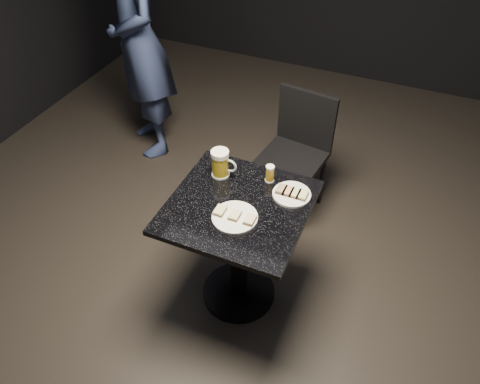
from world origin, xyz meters
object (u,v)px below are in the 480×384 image
object	(u,v)px
patron	(139,41)
chair	(297,148)
beer_tumbler	(270,174)
beer_mug	(221,163)
plate_small	(292,194)
plate_large	(235,217)
table	(239,237)

from	to	relation	value
patron	chair	bearing A→B (deg)	33.37
chair	beer_tumbler	bearing A→B (deg)	-86.45
patron	chair	distance (m)	1.41
patron	beer_mug	world-z (taller)	patron
plate_small	chair	distance (m)	0.80
plate_large	plate_small	bearing A→B (deg)	52.92
plate_small	patron	xyz separation A→B (m)	(-1.51, 0.97, 0.16)
beer_tumbler	chair	size ratio (longest dim) A/B	0.11
patron	beer_tumbler	bearing A→B (deg)	10.17
patron	beer_tumbler	xyz separation A→B (m)	(1.36, -0.91, -0.12)
table	beer_mug	world-z (taller)	beer_mug
plate_small	beer_tumbler	world-z (taller)	beer_tumbler
patron	beer_mug	distance (m)	1.47
beer_mug	beer_tumbler	world-z (taller)	beer_mug
plate_small	beer_mug	distance (m)	0.41
beer_mug	chair	xyz separation A→B (m)	(0.22, 0.72, -0.33)
beer_mug	beer_tumbler	bearing A→B (deg)	12.75
plate_small	table	distance (m)	0.38
plate_large	chair	size ratio (longest dim) A/B	0.26
plate_small	plate_large	bearing A→B (deg)	-127.08
plate_small	chair	xyz separation A→B (m)	(-0.19, 0.73, -0.26)
table	beer_tumbler	world-z (taller)	beer_tumbler
beer_tumbler	plate_small	bearing A→B (deg)	-24.24
beer_mug	beer_tumbler	size ratio (longest dim) A/B	1.61
plate_large	table	distance (m)	0.27
plate_large	beer_tumbler	size ratio (longest dim) A/B	2.32
plate_large	beer_mug	distance (m)	0.35
beer_mug	chair	distance (m)	0.82
plate_large	plate_small	world-z (taller)	same
plate_large	patron	xyz separation A→B (m)	(-1.31, 1.24, 0.16)
plate_small	patron	bearing A→B (deg)	147.17
patron	beer_tumbler	size ratio (longest dim) A/B	18.73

